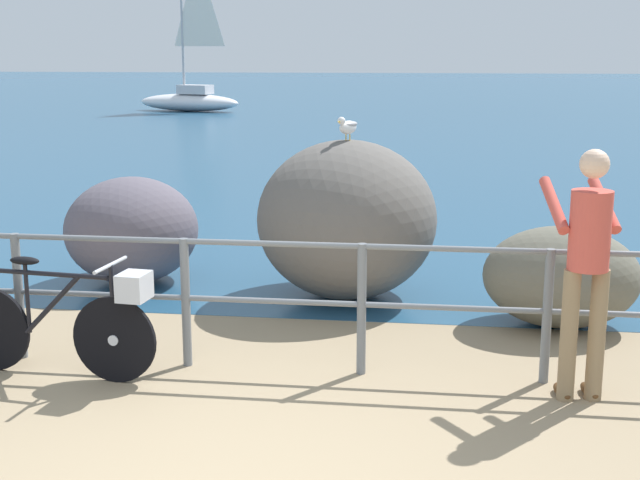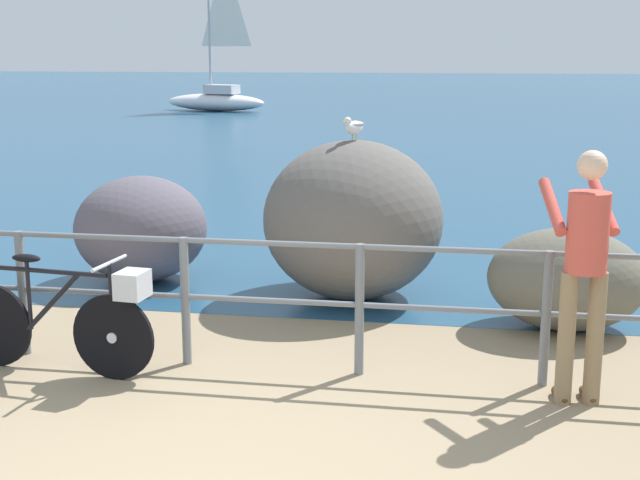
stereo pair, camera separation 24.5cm
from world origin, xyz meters
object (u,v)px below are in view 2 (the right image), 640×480
at_px(breakwater_boulder_main, 353,220).
at_px(seagull, 354,126).
at_px(breakwater_boulder_left, 141,229).
at_px(person_at_railing, 584,265).
at_px(breakwater_boulder_right, 566,279).
at_px(bicycle, 68,316).
at_px(sailboat, 217,94).

height_order(breakwater_boulder_main, seagull, seagull).
xyz_separation_m(breakwater_boulder_main, breakwater_boulder_left, (-2.32, 0.27, -0.22)).
relative_size(person_at_railing, breakwater_boulder_left, 1.25).
relative_size(person_at_railing, breakwater_boulder_main, 0.98).
xyz_separation_m(breakwater_boulder_main, breakwater_boulder_right, (1.99, -0.68, -0.34)).
distance_m(bicycle, breakwater_boulder_main, 3.10).
relative_size(seagull, sailboat, 0.05).
bearing_deg(breakwater_boulder_right, bicycle, -155.03).
xyz_separation_m(breakwater_boulder_main, sailboat, (-9.05, 26.14, -0.08)).
distance_m(person_at_railing, sailboat, 30.56).
bearing_deg(breakwater_boulder_main, seagull, -78.67).
bearing_deg(breakwater_boulder_main, person_at_railing, -51.41).
bearing_deg(sailboat, breakwater_boulder_left, 117.30).
relative_size(person_at_railing, seagull, 5.34).
xyz_separation_m(breakwater_boulder_right, sailboat, (-11.04, 26.83, 0.26)).
height_order(person_at_railing, breakwater_boulder_right, person_at_railing).
bearing_deg(person_at_railing, seagull, 28.12).
height_order(breakwater_boulder_main, sailboat, sailboat).
xyz_separation_m(breakwater_boulder_left, seagull, (2.32, -0.31, 1.15)).
xyz_separation_m(bicycle, breakwater_boulder_right, (3.83, 1.78, -0.01)).
distance_m(breakwater_boulder_main, breakwater_boulder_right, 2.13).
distance_m(breakwater_boulder_left, breakwater_boulder_right, 4.41).
xyz_separation_m(bicycle, seagull, (1.85, 2.43, 1.25)).
height_order(bicycle, person_at_railing, person_at_railing).
relative_size(breakwater_boulder_right, sailboat, 0.22).
distance_m(person_at_railing, seagull, 3.10).
bearing_deg(sailboat, breakwater_boulder_main, 121.80).
bearing_deg(bicycle, breakwater_boulder_right, 31.45).
height_order(breakwater_boulder_right, seagull, seagull).
distance_m(person_at_railing, breakwater_boulder_left, 5.00).
bearing_deg(breakwater_boulder_main, sailboat, 109.09).
xyz_separation_m(person_at_railing, sailboat, (-10.95, 28.53, -0.28)).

